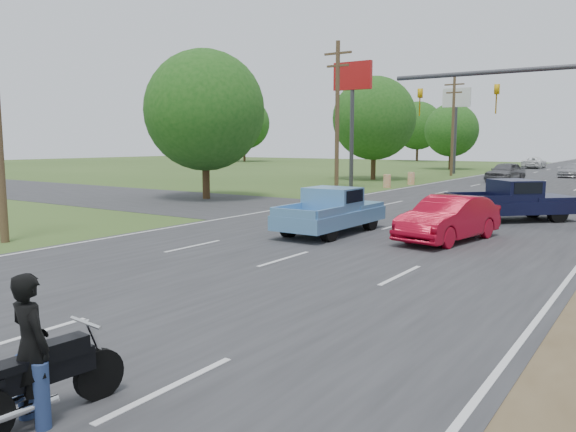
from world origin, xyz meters
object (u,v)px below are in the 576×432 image
Objects in this scene: motorcycle at (29,387)px; rider at (31,354)px; blue_pickup at (333,210)px; distant_car_silver at (572,171)px; navy_pickup at (514,200)px; distant_car_white at (534,163)px; distant_car_grey at (505,172)px; red_convertible at (449,219)px.

rider reaches higher than motorcycle.
blue_pickup reaches higher than distant_car_silver.
rider is 0.34× the size of blue_pickup.
blue_pickup is 0.98× the size of navy_pickup.
blue_pickup is 1.15× the size of distant_car_silver.
distant_car_white is at bearing 144.58° from navy_pickup.
blue_pickup is 1.04× the size of distant_car_grey.
navy_pickup is (0.70, 6.57, 0.13)m from red_convertible.
blue_pickup reaches higher than motorcycle.
red_convertible is 32.33m from distant_car_grey.
motorcycle is 21.92m from navy_pickup.
blue_pickup is at bearing 111.23° from motorcycle.
distant_car_white reaches higher than motorcycle.
distant_car_white is at bearing 108.16° from red_convertible.
distant_car_silver is (-1.77, 42.30, -0.11)m from red_convertible.
motorcycle is 47.51m from distant_car_grey.
distant_car_grey is 1.10× the size of distant_car_silver.
distant_car_silver is (-1.82, 57.57, -0.23)m from rider.
navy_pickup is at bearing -86.48° from rider.
distant_car_grey reaches higher than motorcycle.
motorcycle is 0.41× the size of distant_car_white.
red_convertible is 2.65× the size of rider.
rider is 0.35× the size of distant_car_grey.
motorcycle is 0.44× the size of distant_car_grey.
distant_car_white is (-6.99, 18.62, 0.08)m from distant_car_silver.
motorcycle is at bearing 96.03° from distant_car_white.
distant_car_white reaches higher than distant_car_silver.
navy_pickup is (0.65, 21.85, 0.02)m from rider.
rider is 21.86m from navy_pickup.
distant_car_white is at bearing 105.87° from distant_car_grey.
rider is 0.33× the size of navy_pickup.
red_convertible is 42.34m from distant_car_silver.
distant_car_grey reaches higher than red_convertible.
navy_pickup is at bearing 93.52° from motorcycle.
distant_car_silver is at bearing 110.03° from distant_car_white.
red_convertible is 0.94× the size of distant_car_grey.
distant_car_white is (-4.62, 61.64, -0.13)m from blue_pickup.
red_convertible is at bearing -51.39° from navy_pickup.
navy_pickup reaches higher than motorcycle.
distant_car_white is at bearing 101.82° from motorcycle.
distant_car_white is at bearing 116.91° from distant_car_silver.
navy_pickup is 26.04m from distant_car_grey.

